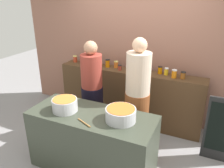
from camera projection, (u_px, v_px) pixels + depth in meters
The scene contains 25 objects.
ground at pixel (103, 153), 3.52m from camera, with size 12.00×12.00×0.00m, color gray.
storefront_wall at pixel (137, 41), 4.17m from camera, with size 4.80×0.12×3.00m, color #946250.
display_shelf at pixel (128, 96), 4.25m from camera, with size 2.70×0.36×1.04m, color #4A321D.
prep_table at pixel (92, 141), 3.10m from camera, with size 1.70×0.70×0.86m, color #353B2F.
preserve_jar_0 at pixel (75, 59), 4.53m from camera, with size 0.08×0.08×0.13m.
preserve_jar_1 at pixel (82, 60), 4.46m from camera, with size 0.08×0.08×0.13m.
preserve_jar_2 at pixel (87, 61), 4.39m from camera, with size 0.08×0.08×0.14m.
preserve_jar_3 at pixel (93, 61), 4.38m from camera, with size 0.09×0.09×0.12m.
preserve_jar_4 at pixel (100, 63), 4.28m from camera, with size 0.09×0.09×0.12m.
preserve_jar_5 at pixel (108, 63), 4.22m from camera, with size 0.08×0.08×0.15m.
preserve_jar_6 at pixel (116, 64), 4.19m from camera, with size 0.08×0.08×0.12m.
preserve_jar_7 at pixel (120, 68), 4.05m from camera, with size 0.07×0.07×0.10m.
preserve_jar_8 at pixel (131, 67), 4.07m from camera, with size 0.08×0.08×0.11m.
preserve_jar_9 at pixel (137, 68), 4.00m from camera, with size 0.08×0.08×0.13m.
preserve_jar_10 at pixel (145, 69), 3.92m from camera, with size 0.08×0.08×0.14m.
preserve_jar_11 at pixel (160, 70), 3.87m from camera, with size 0.08×0.08×0.13m.
preserve_jar_12 at pixel (166, 71), 3.82m from camera, with size 0.07×0.07×0.12m.
preserve_jar_13 at pixel (174, 74), 3.68m from camera, with size 0.08×0.08×0.14m.
preserve_jar_14 at pixel (183, 75), 3.65m from camera, with size 0.08×0.08×0.12m.
cooking_pot_left at pixel (65, 105), 3.00m from camera, with size 0.34×0.34×0.18m.
cooking_pot_center at pixel (121, 115), 2.77m from camera, with size 0.38×0.38×0.17m.
wooden_spoon at pixel (84, 123), 2.73m from camera, with size 0.02×0.02×0.25m, color #9E703D.
cook_with_tongs at pixel (92, 94), 3.78m from camera, with size 0.36×0.36×1.66m.
cook_in_cap at pixel (137, 103), 3.34m from camera, with size 0.37×0.37×1.79m.
chalkboard_sign at pixel (222, 131), 3.20m from camera, with size 0.48×0.05×1.02m.
Camera 1 is at (1.32, -2.53, 2.34)m, focal length 35.96 mm.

